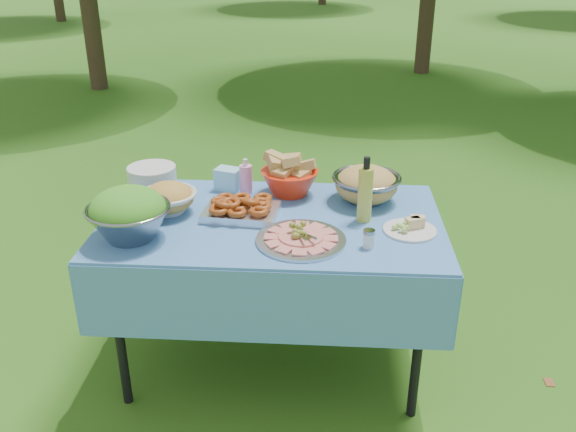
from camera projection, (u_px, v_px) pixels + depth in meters
The scene contains 14 objects.
ground at pixel (274, 361), 2.95m from camera, with size 80.00×80.00×0.00m, color #153C0B.
picnic_table at pixel (273, 294), 2.79m from camera, with size 1.46×0.86×0.76m, color #84CDFF.
salad_bowl at pixel (128, 214), 2.42m from camera, with size 0.33×0.33×0.22m, color gray, non-canonical shape.
pasta_bowl_white at pixel (168, 198), 2.67m from camera, with size 0.25×0.25×0.14m, color silver, non-canonical shape.
plate_stack at pixel (152, 178), 2.92m from camera, with size 0.23×0.23×0.11m, color silver.
wipes_box at pixel (228, 179), 2.91m from camera, with size 0.12×0.08×0.11m, color #8DD5EE.
sanitizer_bottle at pixel (246, 176), 2.86m from camera, with size 0.06×0.06×0.17m, color #FD92C6.
bread_bowl at pixel (290, 176), 2.85m from camera, with size 0.27×0.27×0.18m, color red, non-canonical shape.
pasta_bowl_steel at pixel (366, 184), 2.78m from camera, with size 0.31×0.31×0.17m, color gray, non-canonical shape.
fried_tray at pixel (241, 208), 2.64m from camera, with size 0.32×0.22×0.07m, color silver.
charcuterie_platter at pixel (301, 232), 2.42m from camera, with size 0.36×0.36×0.08m, color #B5B9BD.
oil_bottle at pixel (365, 189), 2.56m from camera, with size 0.06×0.06×0.29m, color #B0B43D.
cheese_plate at pixel (410, 225), 2.51m from camera, with size 0.22×0.22×0.06m, color silver.
shaker at pixel (369, 239), 2.38m from camera, with size 0.05×0.05×0.08m, color silver.
Camera 1 is at (0.22, -2.37, 1.89)m, focal length 38.00 mm.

